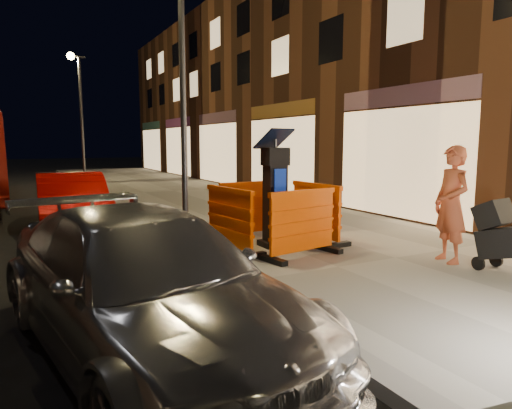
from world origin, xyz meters
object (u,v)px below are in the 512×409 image
barrier_back (252,209)px  barrier_bldgside (316,212)px  barrier_kerbside (230,220)px  man (451,204)px  stroller (509,238)px  parking_kiosk (275,192)px  barrier_front (302,224)px  car_red (74,232)px  car_silver (147,351)px

barrier_back → barrier_bldgside: bearing=-47.0°
barrier_kerbside → man: (2.93, -2.37, 0.38)m
barrier_kerbside → stroller: size_ratio=1.38×
parking_kiosk → barrier_kerbside: bearing=175.0°
barrier_kerbside → stroller: (3.13, -3.27, -0.04)m
barrier_front → barrier_back: (0.00, 1.90, 0.00)m
parking_kiosk → barrier_front: parking_kiosk is taller
barrier_bldgside → stroller: (1.23, -3.27, -0.04)m
barrier_bldgside → barrier_kerbside: bearing=87.0°
parking_kiosk → car_red: 5.33m
barrier_bldgside → car_silver: 5.21m
stroller → man: bearing=96.1°
barrier_back → man: bearing=-61.3°
parking_kiosk → barrier_bldgside: (0.95, 0.00, -0.46)m
car_silver → stroller: 5.48m
parking_kiosk → car_red: parking_kiosk is taller
barrier_kerbside → barrier_bldgside: same height
man → car_silver: bearing=-69.7°
barrier_kerbside → stroller: barrier_kerbside is taller
man → stroller: size_ratio=1.77×
car_red → stroller: 9.14m
barrier_kerbside → car_silver: size_ratio=0.30×
car_silver → man: 5.38m
barrier_front → car_red: bearing=112.4°
barrier_kerbside → barrier_bldgside: size_ratio=1.00×
parking_kiosk → barrier_bldgside: bearing=-5.0°
car_silver → man: bearing=-2.6°
barrier_back → car_red: 4.54m
barrier_back → barrier_kerbside: 1.34m
car_silver → car_red: (0.05, 7.08, 0.00)m
barrier_front → stroller: bearing=-56.9°
barrier_front → stroller: (2.18, -2.32, -0.04)m
barrier_kerbside → man: 3.79m
barrier_kerbside → man: man is taller
car_silver → car_red: car_silver is taller
stroller → parking_kiosk: bearing=117.2°
man → stroller: 1.01m
parking_kiosk → man: 3.09m
barrier_front → man: size_ratio=0.78×
man → stroller: bearing=26.1°
car_red → barrier_front: bearing=-56.1°
car_silver → car_red: bearing=80.2°
barrier_bldgside → car_red: size_ratio=0.35×
barrier_kerbside → car_red: bearing=21.8°
barrier_kerbside → stroller: bearing=-143.3°
car_red → stroller: bearing=-52.3°
barrier_back → car_red: bearing=133.5°
man → stroller: man is taller
barrier_kerbside → car_red: 4.73m
car_silver → barrier_bldgside: bearing=26.0°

